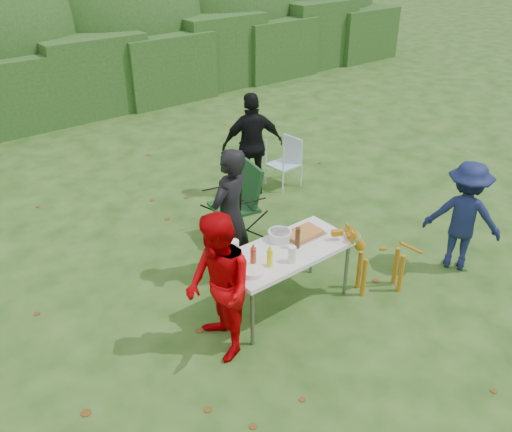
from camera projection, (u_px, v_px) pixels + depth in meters
ground at (269, 327)px, 5.78m from camera, size 80.00×80.00×0.00m
hedge_row at (12, 88)px, 10.82m from camera, size 22.00×1.40×1.70m
folding_table at (286, 254)px, 5.79m from camera, size 1.50×0.70×0.74m
person_cook at (230, 216)px, 6.23m from camera, size 0.69×0.56×1.65m
person_red_jacket at (219, 288)px, 5.12m from camera, size 0.74×0.86×1.53m
person_black_puffy at (253, 145)px, 8.22m from camera, size 1.02×0.74×1.61m
child at (464, 216)px, 6.48m from camera, size 0.90×1.04×1.40m
dog at (382, 259)px, 6.17m from camera, size 0.96×0.74×0.85m
camping_chair at (234, 203)px, 7.18m from camera, size 0.77×0.77×1.03m
lawn_chair at (284, 163)px, 8.67m from camera, size 0.50×0.50×0.79m
food_tray at (303, 235)px, 6.00m from camera, size 0.45×0.30×0.02m
focaccia_bread at (303, 233)px, 5.99m from camera, size 0.40×0.26×0.04m
mustard_bottle at (270, 258)px, 5.44m from camera, size 0.06×0.06×0.20m
ketchup_bottle at (253, 257)px, 5.43m from camera, size 0.06×0.06×0.22m
beer_bottle at (298, 238)px, 5.74m from camera, size 0.06×0.06×0.24m
paper_towel_roll at (233, 252)px, 5.48m from camera, size 0.12×0.12×0.26m
cup_stack at (292, 254)px, 5.51m from camera, size 0.08×0.08×0.18m
pasta_bowl at (280, 235)px, 5.92m from camera, size 0.26×0.26×0.10m
plate_stack at (253, 271)px, 5.36m from camera, size 0.24×0.24×0.05m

